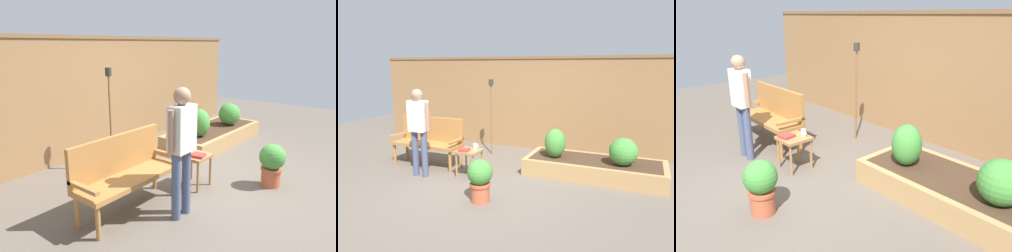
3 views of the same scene
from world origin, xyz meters
The scene contains 12 objects.
ground_plane centered at (0.00, 0.00, 0.00)m, with size 14.00×14.00×0.00m, color #60564C.
fence_back centered at (0.00, 2.60, 1.09)m, with size 8.40×0.14×2.16m.
garden_bench centered at (-1.43, 0.59, 0.54)m, with size 1.44×0.48×0.94m.
side_table centered at (-0.33, 0.28, 0.40)m, with size 0.40×0.40×0.48m.
cup_on_table centered at (-0.28, 0.41, 0.53)m, with size 0.11×0.07×0.10m.
book_on_table centered at (-0.38, 0.20, 0.50)m, with size 0.17×0.18×0.04m, color #B2332D.
potted_boxwood centered at (0.36, -0.59, 0.36)m, with size 0.37×0.37×0.63m.
raised_planter_bed centered at (1.70, 1.19, 0.15)m, with size 2.40×1.00×0.30m.
shrub_near_bench centered at (1.01, 1.07, 0.56)m, with size 0.38×0.38×0.53m.
shrub_far_corner centered at (2.18, 1.07, 0.53)m, with size 0.47×0.47×0.47m.
tiki_torch centered at (-0.62, 1.74, 1.14)m, with size 0.10×0.10×1.66m.
person_by_bench centered at (-1.14, -0.06, 0.93)m, with size 0.47×0.20×1.56m.
Camera 1 is at (-3.99, -2.13, 2.02)m, focal length 34.42 mm.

